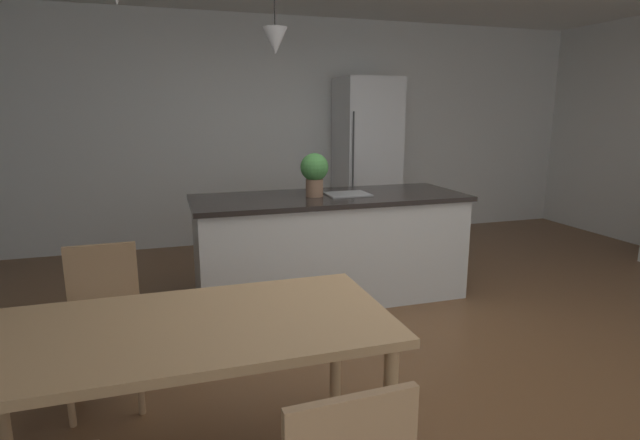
{
  "coord_description": "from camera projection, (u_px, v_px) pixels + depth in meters",
  "views": [
    {
      "loc": [
        -1.46,
        -2.85,
        1.6
      ],
      "look_at": [
        -0.55,
        0.04,
        0.93
      ],
      "focal_mm": 28.04,
      "sensor_mm": 36.0,
      "label": 1
    }
  ],
  "objects": [
    {
      "name": "pendant_over_island_main",
      "position": [
        275.0,
        41.0,
        3.82
      ],
      "size": [
        0.19,
        0.19,
        0.68
      ],
      "color": "black"
    },
    {
      "name": "dining_table",
      "position": [
        183.0,
        340.0,
        2.09
      ],
      "size": [
        1.76,
        0.84,
        0.73
      ],
      "color": "tan",
      "rests_on": "ground_plane"
    },
    {
      "name": "ground_plane",
      "position": [
        398.0,
        351.0,
        3.43
      ],
      "size": [
        10.0,
        8.4,
        0.04
      ],
      "primitive_type": "cube",
      "color": "brown"
    },
    {
      "name": "refrigerator",
      "position": [
        367.0,
        161.0,
        6.16
      ],
      "size": [
        0.7,
        0.67,
        1.99
      ],
      "color": "silver",
      "rests_on": "ground_plane"
    },
    {
      "name": "chair_far_left",
      "position": [
        104.0,
        320.0,
        2.75
      ],
      "size": [
        0.41,
        0.41,
        0.87
      ],
      "color": "#A87F56",
      "rests_on": "ground_plane"
    },
    {
      "name": "kitchen_island",
      "position": [
        330.0,
        246.0,
        4.3
      ],
      "size": [
        2.3,
        0.86,
        0.91
      ],
      "color": "silver",
      "rests_on": "ground_plane"
    },
    {
      "name": "wall_back_kitchen",
      "position": [
        284.0,
        131.0,
        6.18
      ],
      "size": [
        10.0,
        0.12,
        2.7
      ],
      "primitive_type": "cube",
      "color": "silver",
      "rests_on": "ground_plane"
    },
    {
      "name": "potted_plant_on_island",
      "position": [
        314.0,
        171.0,
        4.13
      ],
      "size": [
        0.23,
        0.23,
        0.36
      ],
      "color": "#8C664C",
      "rests_on": "kitchen_island"
    }
  ]
}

